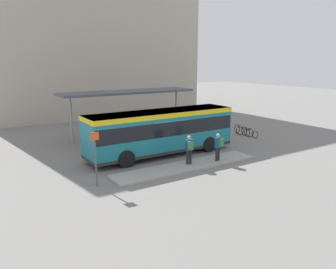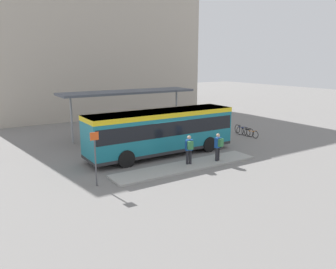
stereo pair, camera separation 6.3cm
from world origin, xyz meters
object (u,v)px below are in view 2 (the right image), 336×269
at_px(pedestrian_waiting, 218,145).
at_px(bicycle_black, 245,132).
at_px(pedestrian_companion, 189,148).
at_px(bicycle_orange, 251,133).
at_px(bicycle_blue, 241,130).
at_px(potted_planter_near_shelter, 113,136).
at_px(city_bus, 162,129).
at_px(platform_sign, 95,156).

distance_m(pedestrian_waiting, bicycle_black, 8.30).
height_order(pedestrian_companion, bicycle_orange, pedestrian_companion).
xyz_separation_m(pedestrian_waiting, bicycle_blue, (7.08, 5.21, -0.74)).
distance_m(bicycle_blue, potted_planter_near_shelter, 11.17).
xyz_separation_m(pedestrian_waiting, pedestrian_companion, (-1.94, 0.40, 0.02)).
bearing_deg(city_bus, bicycle_black, 6.84).
xyz_separation_m(city_bus, potted_planter_near_shelter, (-1.79, 4.06, -1.06)).
height_order(bicycle_black, platform_sign, platform_sign).
relative_size(pedestrian_companion, bicycle_orange, 1.17).
bearing_deg(city_bus, bicycle_orange, 2.54).
xyz_separation_m(pedestrian_waiting, platform_sign, (-7.82, 0.31, 0.44)).
bearing_deg(bicycle_black, bicycle_orange, 173.39).
distance_m(pedestrian_companion, bicycle_orange, 9.56).
distance_m(city_bus, pedestrian_companion, 3.05).
bearing_deg(pedestrian_waiting, pedestrian_companion, 63.97).
bearing_deg(bicycle_orange, pedestrian_companion, -71.63).
bearing_deg(platform_sign, city_bus, 28.13).
distance_m(pedestrian_waiting, bicycle_blue, 8.82).
bearing_deg(platform_sign, pedestrian_waiting, -2.30).
height_order(pedestrian_companion, bicycle_black, pedestrian_companion).
relative_size(city_bus, potted_planter_near_shelter, 7.57).
bearing_deg(potted_planter_near_shelter, city_bus, -66.22).
distance_m(pedestrian_waiting, bicycle_orange, 7.98).
bearing_deg(bicycle_orange, platform_sign, -79.38).
xyz_separation_m(city_bus, bicycle_orange, (9.02, 0.47, -1.43)).
height_order(pedestrian_waiting, platform_sign, platform_sign).
relative_size(bicycle_black, bicycle_blue, 0.99).
xyz_separation_m(bicycle_orange, potted_planter_near_shelter, (-10.81, 3.59, 0.38)).
bearing_deg(pedestrian_companion, pedestrian_waiting, -86.27).
distance_m(bicycle_orange, bicycle_black, 0.68).
xyz_separation_m(pedestrian_waiting, bicycle_orange, (6.94, 3.86, -0.79)).
bearing_deg(bicycle_black, platform_sign, 96.42).
distance_m(pedestrian_companion, potted_planter_near_shelter, 7.31).
bearing_deg(pedestrian_waiting, potted_planter_near_shelter, 13.20).
height_order(bicycle_blue, potted_planter_near_shelter, potted_planter_near_shelter).
relative_size(city_bus, pedestrian_waiting, 5.94).
bearing_deg(platform_sign, potted_planter_near_shelter, 61.01).
bearing_deg(city_bus, pedestrian_companion, -87.83).
height_order(pedestrian_companion, potted_planter_near_shelter, pedestrian_companion).
xyz_separation_m(bicycle_blue, platform_sign, (-14.90, -4.90, 1.17)).
bearing_deg(city_bus, platform_sign, -152.34).
relative_size(pedestrian_companion, platform_sign, 0.63).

